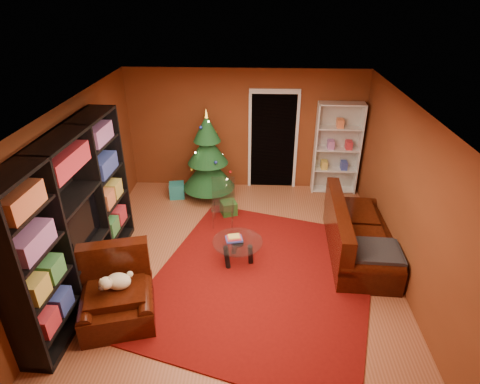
{
  "coord_description": "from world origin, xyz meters",
  "views": [
    {
      "loc": [
        0.28,
        -5.42,
        4.13
      ],
      "look_at": [
        0.0,
        0.4,
        1.05
      ],
      "focal_mm": 30.0,
      "sensor_mm": 36.0,
      "label": 1
    }
  ],
  "objects_px": {
    "media_unit": "(73,219)",
    "acrylic_chair": "(223,206)",
    "coffee_table": "(238,251)",
    "dog": "(118,281)",
    "christmas_tree": "(208,156)",
    "white_bookshelf": "(337,149)",
    "rug": "(263,278)",
    "sofa": "(361,230)",
    "armchair": "(116,296)",
    "gift_box_teal": "(177,190)",
    "gift_box_red": "(210,183)",
    "gift_box_green": "(229,208)"
  },
  "relations": [
    {
      "from": "gift_box_teal",
      "to": "gift_box_red",
      "type": "xyz_separation_m",
      "value": [
        0.65,
        0.48,
        -0.04
      ]
    },
    {
      "from": "white_bookshelf",
      "to": "armchair",
      "type": "distance_m",
      "value": 5.35
    },
    {
      "from": "coffee_table",
      "to": "acrylic_chair",
      "type": "height_order",
      "value": "acrylic_chair"
    },
    {
      "from": "armchair",
      "to": "gift_box_green",
      "type": "bearing_deg",
      "value": 50.02
    },
    {
      "from": "gift_box_green",
      "to": "armchair",
      "type": "height_order",
      "value": "armchair"
    },
    {
      "from": "media_unit",
      "to": "acrylic_chair",
      "type": "xyz_separation_m",
      "value": [
        1.93,
        1.81,
        -0.77
      ]
    },
    {
      "from": "rug",
      "to": "acrylic_chair",
      "type": "distance_m",
      "value": 1.75
    },
    {
      "from": "armchair",
      "to": "coffee_table",
      "type": "height_order",
      "value": "armchair"
    },
    {
      "from": "media_unit",
      "to": "armchair",
      "type": "relative_size",
      "value": 3.01
    },
    {
      "from": "white_bookshelf",
      "to": "coffee_table",
      "type": "relative_size",
      "value": 2.48
    },
    {
      "from": "christmas_tree",
      "to": "white_bookshelf",
      "type": "bearing_deg",
      "value": 8.85
    },
    {
      "from": "rug",
      "to": "white_bookshelf",
      "type": "height_order",
      "value": "white_bookshelf"
    },
    {
      "from": "white_bookshelf",
      "to": "media_unit",
      "type": "bearing_deg",
      "value": -140.37
    },
    {
      "from": "gift_box_teal",
      "to": "coffee_table",
      "type": "distance_m",
      "value": 2.62
    },
    {
      "from": "sofa",
      "to": "armchair",
      "type": "bearing_deg",
      "value": 117.74
    },
    {
      "from": "rug",
      "to": "media_unit",
      "type": "height_order",
      "value": "media_unit"
    },
    {
      "from": "media_unit",
      "to": "christmas_tree",
      "type": "relative_size",
      "value": 1.59
    },
    {
      "from": "rug",
      "to": "coffee_table",
      "type": "xyz_separation_m",
      "value": [
        -0.41,
        0.42,
        0.2
      ]
    },
    {
      "from": "rug",
      "to": "media_unit",
      "type": "distance_m",
      "value": 2.93
    },
    {
      "from": "gift_box_teal",
      "to": "acrylic_chair",
      "type": "height_order",
      "value": "acrylic_chair"
    },
    {
      "from": "gift_box_teal",
      "to": "gift_box_green",
      "type": "xyz_separation_m",
      "value": [
        1.16,
        -0.69,
        -0.01
      ]
    },
    {
      "from": "white_bookshelf",
      "to": "dog",
      "type": "height_order",
      "value": "white_bookshelf"
    },
    {
      "from": "coffee_table",
      "to": "acrylic_chair",
      "type": "bearing_deg",
      "value": 106.48
    },
    {
      "from": "acrylic_chair",
      "to": "sofa",
      "type": "bearing_deg",
      "value": -19.6
    },
    {
      "from": "dog",
      "to": "acrylic_chair",
      "type": "xyz_separation_m",
      "value": [
        1.19,
        2.39,
        -0.18
      ]
    },
    {
      "from": "gift_box_green",
      "to": "acrylic_chair",
      "type": "distance_m",
      "value": 0.48
    },
    {
      "from": "sofa",
      "to": "media_unit",
      "type": "bearing_deg",
      "value": 106.31
    },
    {
      "from": "media_unit",
      "to": "gift_box_red",
      "type": "xyz_separation_m",
      "value": [
        1.49,
        3.38,
        -1.08
      ]
    },
    {
      "from": "gift_box_teal",
      "to": "gift_box_green",
      "type": "distance_m",
      "value": 1.35
    },
    {
      "from": "christmas_tree",
      "to": "coffee_table",
      "type": "xyz_separation_m",
      "value": [
        0.73,
        -2.24,
        -0.73
      ]
    },
    {
      "from": "christmas_tree",
      "to": "sofa",
      "type": "bearing_deg",
      "value": -34.38
    },
    {
      "from": "white_bookshelf",
      "to": "dog",
      "type": "relative_size",
      "value": 5.05
    },
    {
      "from": "gift_box_red",
      "to": "white_bookshelf",
      "type": "distance_m",
      "value": 2.87
    },
    {
      "from": "media_unit",
      "to": "gift_box_green",
      "type": "height_order",
      "value": "media_unit"
    },
    {
      "from": "white_bookshelf",
      "to": "sofa",
      "type": "xyz_separation_m",
      "value": [
        0.07,
        -2.31,
        -0.52
      ]
    },
    {
      "from": "dog",
      "to": "rug",
      "type": "bearing_deg",
      "value": 8.27
    },
    {
      "from": "rug",
      "to": "white_bookshelf",
      "type": "distance_m",
      "value": 3.58
    },
    {
      "from": "gift_box_green",
      "to": "gift_box_red",
      "type": "xyz_separation_m",
      "value": [
        -0.51,
        1.17,
        -0.03
      ]
    },
    {
      "from": "rug",
      "to": "sofa",
      "type": "bearing_deg",
      "value": 25.34
    },
    {
      "from": "dog",
      "to": "acrylic_chair",
      "type": "height_order",
      "value": "acrylic_chair"
    },
    {
      "from": "rug",
      "to": "christmas_tree",
      "type": "height_order",
      "value": "christmas_tree"
    },
    {
      "from": "christmas_tree",
      "to": "dog",
      "type": "bearing_deg",
      "value": -102.63
    },
    {
      "from": "rug",
      "to": "media_unit",
      "type": "bearing_deg",
      "value": -174.13
    },
    {
      "from": "rug",
      "to": "acrylic_chair",
      "type": "bearing_deg",
      "value": 115.89
    },
    {
      "from": "gift_box_teal",
      "to": "gift_box_red",
      "type": "distance_m",
      "value": 0.81
    },
    {
      "from": "media_unit",
      "to": "dog",
      "type": "xyz_separation_m",
      "value": [
        0.74,
        -0.58,
        -0.59
      ]
    },
    {
      "from": "media_unit",
      "to": "gift_box_teal",
      "type": "bearing_deg",
      "value": 75.66
    },
    {
      "from": "christmas_tree",
      "to": "gift_box_teal",
      "type": "distance_m",
      "value": 1.05
    },
    {
      "from": "rug",
      "to": "white_bookshelf",
      "type": "bearing_deg",
      "value": 63.26
    },
    {
      "from": "rug",
      "to": "gift_box_red",
      "type": "distance_m",
      "value": 3.32
    }
  ]
}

